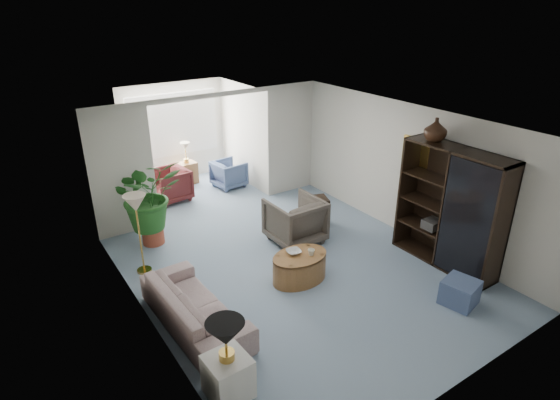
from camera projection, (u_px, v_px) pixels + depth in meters
floor at (300, 272)px, 7.67m from camera, size 6.00×6.00×0.00m
sunroom_floor at (197, 193)px, 10.77m from camera, size 2.60×2.60×0.00m
back_pier_left at (122, 172)px, 8.46m from camera, size 1.20×0.12×2.50m
back_pier_right at (290, 139)px, 10.40m from camera, size 1.20×0.12×2.50m
back_header at (211, 95)px, 8.94m from camera, size 2.60×0.12×0.10m
window_pane at (174, 124)px, 11.02m from camera, size 2.20×0.02×1.50m
window_blinds at (174, 125)px, 11.00m from camera, size 2.20×0.02×1.50m
framed_picture at (417, 151)px, 8.15m from camera, size 0.04×0.50×0.40m
sofa at (195, 307)px, 6.33m from camera, size 0.87×2.06×0.59m
end_table at (228, 376)px, 5.22m from camera, size 0.49×0.49×0.52m
table_lamp at (225, 334)px, 4.97m from camera, size 0.44×0.44×0.30m
floor_lamp at (135, 203)px, 7.18m from camera, size 0.36×0.36×0.28m
coffee_table at (300, 267)px, 7.39m from camera, size 1.11×1.11×0.45m
coffee_bowl at (294, 252)px, 7.34m from camera, size 0.27×0.27×0.06m
coffee_cup at (311, 252)px, 7.28m from camera, size 0.13×0.13×0.10m
wingback_chair at (295, 220)px, 8.48m from camera, size 0.91×0.94×0.85m
side_table_dark at (315, 212)px, 9.12m from camera, size 0.60×0.54×0.59m
entertainment_cabinet at (450, 208)px, 7.55m from camera, size 0.49×1.85×2.05m
cabinet_urn at (436, 130)px, 7.43m from camera, size 0.37×0.37×0.38m
ottoman at (460, 292)px, 6.83m from camera, size 0.57×0.57×0.38m
plant_pot at (153, 235)px, 8.52m from camera, size 0.40×0.40×0.32m
house_plant at (148, 195)px, 8.18m from camera, size 1.19×1.03×1.32m
sunroom_chair_blue at (229, 174)px, 11.00m from camera, size 0.78×0.76×0.64m
sunroom_chair_maroon at (169, 185)px, 10.22m from camera, size 0.89×0.87×0.74m
sunroom_table at (187, 173)px, 11.21m from camera, size 0.47×0.39×0.53m
shelf_clutter at (452, 207)px, 7.44m from camera, size 0.30×0.86×1.06m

